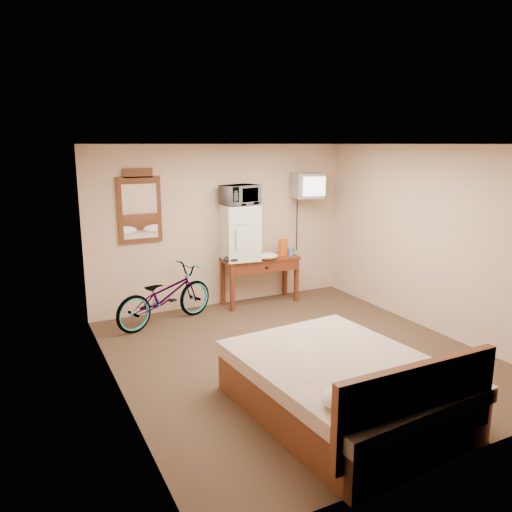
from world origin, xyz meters
name	(u,v)px	position (x,y,z in m)	size (l,w,h in m)	color
room	(300,255)	(0.00, 0.00, 1.25)	(4.60, 4.64, 2.50)	#4A3325
desk	(261,266)	(0.52, 2.00, 0.62)	(1.26, 0.56, 0.75)	maroon
mini_fridge	(240,232)	(0.18, 2.05, 1.18)	(0.57, 0.55, 0.85)	white
microwave	(240,195)	(0.18, 2.05, 1.75)	(0.54, 0.37, 0.30)	white
snack_bag	(283,247)	(0.91, 1.99, 0.88)	(0.13, 0.08, 0.27)	#E05913
blue_cup	(291,252)	(1.02, 1.93, 0.81)	(0.07, 0.07, 0.13)	#4685EF
cloth_cream	(268,256)	(0.57, 1.86, 0.80)	(0.34, 0.26, 0.10)	silver
cloth_dark_a	(233,259)	(0.00, 1.91, 0.81)	(0.30, 0.22, 0.11)	black
cloth_dark_b	(288,250)	(1.08, 2.10, 0.80)	(0.20, 0.17, 0.09)	black
crt_television	(308,186)	(1.37, 2.02, 1.85)	(0.51, 0.60, 0.39)	black
wall_mirror	(139,207)	(-1.29, 2.27, 1.62)	(0.63, 0.04, 1.06)	#602D1B
bicycle	(165,296)	(-1.11, 1.80, 0.41)	(0.55, 1.56, 0.82)	black
bed	(346,387)	(-0.31, -1.37, 0.29)	(1.75, 2.22, 0.90)	#602D1B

